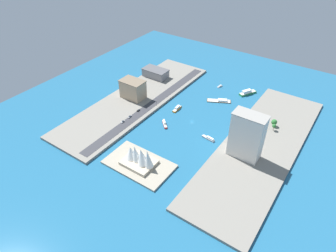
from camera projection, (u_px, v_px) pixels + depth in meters
The scene contains 20 objects.
ground_plane at pixel (192, 121), 348.22m from camera, with size 440.00×440.00×0.00m, color #23668E.
quay_west at pixel (260, 147), 310.04m from camera, with size 70.00×240.00×2.75m, color gray.
quay_east at pixel (137, 99), 384.74m from camera, with size 70.00×240.00×2.75m, color gray.
peninsula_point at pixel (139, 164), 290.37m from camera, with size 65.05×39.00×2.00m, color #A89E89.
road_strip at pixel (152, 104), 372.74m from camera, with size 11.56×228.00×0.15m, color #38383D.
water_taxi_orange at pixel (177, 108), 367.24m from camera, with size 4.75×16.94×4.08m.
ferry_green_doubledeck at pixel (248, 92), 396.27m from camera, with size 17.41×25.11×6.30m.
barge_flat_brown at pixel (220, 101), 382.51m from camera, with size 30.12×20.66×3.03m.
yacht_sleek_gray at pixel (209, 138), 321.26m from camera, with size 16.62×5.39×3.52m.
tugboat_red at pixel (165, 124), 341.87m from camera, with size 13.48×13.04×4.35m.
sailboat_small_white at pixel (220, 86), 412.36m from camera, with size 4.54×9.21×9.60m.
apartment_midrise_tan at pixel (133, 89), 378.76m from camera, with size 30.26×20.02×23.86m.
hotel_broad_white at pixel (247, 136), 283.56m from camera, with size 31.64×16.61×48.59m.
warehouse_low_gray at pixel (155, 73), 428.16m from camera, with size 35.90×20.08×11.47m.
sedan_silver at pixel (130, 117), 349.52m from camera, with size 1.80×5.13×1.65m.
van_white at pixel (123, 122), 341.72m from camera, with size 2.14×4.69×1.64m.
suv_black at pixel (138, 110), 360.21m from camera, with size 1.98×4.84×1.43m.
traffic_light_waterfront at pixel (157, 103), 367.04m from camera, with size 0.36×0.36×6.50m.
opera_landmark at pixel (139, 157), 284.60m from camera, with size 32.34×24.51×21.94m.
park_tree_cluster at pixel (274, 123), 331.82m from camera, with size 7.73×12.97×8.59m.
Camera 1 is at (-137.31, 247.68, 204.57)m, focal length 32.16 mm.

